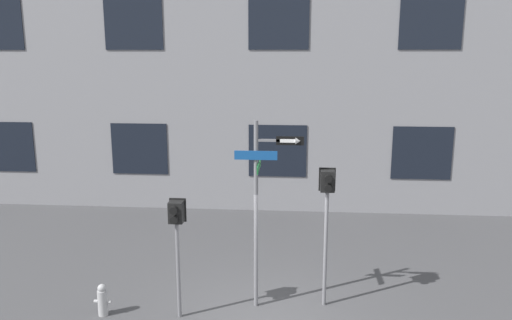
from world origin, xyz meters
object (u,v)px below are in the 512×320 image
pedestrian_signal_left (177,227)px  pedestrian_signal_right (327,201)px  street_sign_pole (260,200)px  fire_hydrant (103,300)px

pedestrian_signal_left → pedestrian_signal_right: size_ratio=0.83×
pedestrian_signal_right → pedestrian_signal_left: bearing=-166.0°
street_sign_pole → pedestrian_signal_right: size_ratio=1.33×
pedestrian_signal_left → pedestrian_signal_right: 3.13m
pedestrian_signal_right → fire_hydrant: 5.11m
street_sign_pole → pedestrian_signal_right: 1.39m
pedestrian_signal_left → fire_hydrant: pedestrian_signal_left is taller
pedestrian_signal_left → pedestrian_signal_right: pedestrian_signal_right is taller
fire_hydrant → street_sign_pole: bearing=11.3°
pedestrian_signal_left → fire_hydrant: bearing=-178.1°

